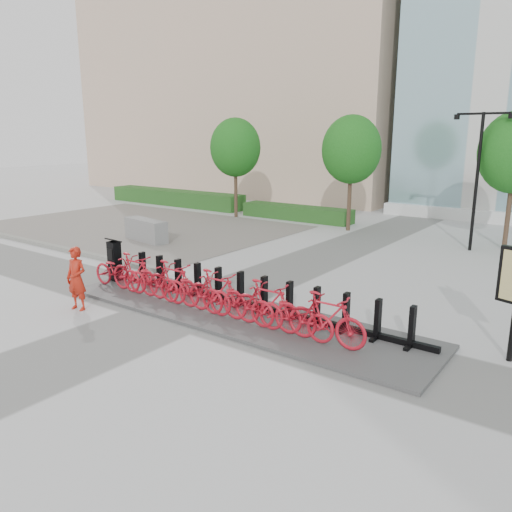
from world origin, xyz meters
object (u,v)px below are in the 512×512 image
Objects in this scene: worker_red at (77,279)px; bike_0 at (117,271)px; kiosk at (115,260)px; jersey_barrier at (146,230)px.

bike_0 is at bearing 95.49° from worker_red.
kiosk is at bearing 108.72° from worker_red.
kiosk is 5.99m from jersey_barrier.
worker_red is at bearing -43.12° from jersey_barrier.
bike_0 is at bearing -31.71° from kiosk.
jersey_barrier is at bearing 116.56° from worker_red.
worker_red is 8.28m from jersey_barrier.
bike_0 is 1.65m from worker_red.
jersey_barrier is (-4.97, 6.62, -0.35)m from worker_red.
kiosk is (-0.68, 0.45, 0.13)m from bike_0.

